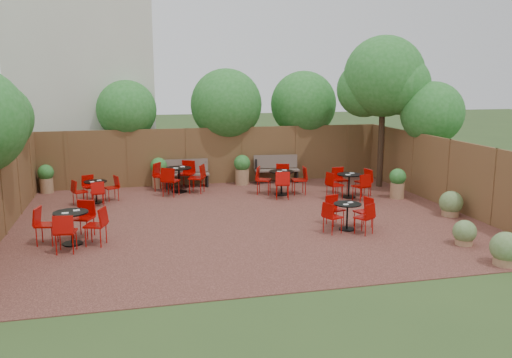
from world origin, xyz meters
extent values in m
plane|color=#354F23|center=(0.00, 0.00, 0.00)|extent=(80.00, 80.00, 0.00)
cube|color=#3C2018|center=(0.00, 0.00, 0.01)|extent=(12.00, 10.00, 0.02)
cube|color=brown|center=(0.00, 5.00, 1.00)|extent=(12.00, 0.08, 2.00)
cube|color=brown|center=(-6.00, 0.00, 1.00)|extent=(0.08, 10.00, 2.00)
cube|color=brown|center=(6.00, 0.00, 1.00)|extent=(0.08, 10.00, 2.00)
cube|color=beige|center=(-4.50, 8.00, 4.00)|extent=(5.00, 4.00, 8.00)
sphere|color=#246B22|center=(-3.00, 5.70, 2.62)|extent=(2.06, 2.06, 2.06)
sphere|color=#246B22|center=(0.50, 5.60, 2.77)|extent=(2.57, 2.57, 2.57)
sphere|color=#246B22|center=(3.50, 5.80, 2.74)|extent=(2.47, 2.47, 2.47)
sphere|color=#246B22|center=(6.60, 2.00, 2.61)|extent=(2.03, 2.03, 2.03)
cylinder|color=black|center=(5.40, 3.11, 1.99)|extent=(0.23, 0.23, 3.94)
sphere|color=#246B22|center=(5.40, 3.11, 3.77)|extent=(2.70, 2.70, 2.70)
sphere|color=#246B22|center=(4.90, 3.51, 3.33)|extent=(1.89, 1.89, 1.89)
sphere|color=#246B22|center=(5.80, 2.71, 3.49)|extent=(1.97, 1.97, 1.97)
cube|color=brown|center=(-1.09, 4.55, 0.46)|extent=(1.54, 0.49, 0.05)
cube|color=brown|center=(-1.09, 4.75, 0.73)|extent=(1.53, 0.14, 0.46)
cube|color=black|center=(-1.79, 4.55, 0.22)|extent=(0.07, 0.46, 0.41)
cube|color=black|center=(-0.40, 4.55, 0.22)|extent=(0.07, 0.46, 0.41)
cube|color=brown|center=(2.13, 4.55, 0.47)|extent=(1.62, 0.63, 0.05)
cube|color=brown|center=(2.13, 4.76, 0.76)|extent=(1.59, 0.28, 0.48)
cube|color=black|center=(1.41, 4.55, 0.23)|extent=(0.11, 0.48, 0.42)
cube|color=black|center=(2.85, 4.55, 0.23)|extent=(0.11, 0.48, 0.42)
cylinder|color=black|center=(-4.32, -1.19, 0.04)|extent=(0.45, 0.45, 0.03)
cylinder|color=black|center=(-4.32, -1.19, 0.40)|extent=(0.05, 0.05, 0.71)
cylinder|color=black|center=(-4.32, -1.19, 0.76)|extent=(0.78, 0.78, 0.03)
cube|color=white|center=(-4.20, -1.11, 0.79)|extent=(0.16, 0.14, 0.02)
cube|color=white|center=(-4.42, -1.31, 0.79)|extent=(0.16, 0.14, 0.02)
cylinder|color=black|center=(2.22, -1.55, 0.03)|extent=(0.40, 0.40, 0.03)
cylinder|color=black|center=(2.22, -1.55, 0.35)|extent=(0.04, 0.04, 0.63)
cylinder|color=black|center=(2.22, -1.55, 0.68)|extent=(0.68, 0.68, 0.03)
cube|color=white|center=(2.33, -1.48, 0.70)|extent=(0.15, 0.13, 0.01)
cube|color=white|center=(2.13, -1.66, 0.70)|extent=(0.15, 0.13, 0.01)
cylinder|color=black|center=(3.70, 1.79, 0.03)|extent=(0.44, 0.44, 0.03)
cylinder|color=black|center=(3.70, 1.79, 0.39)|extent=(0.05, 0.05, 0.70)
cylinder|color=black|center=(3.70, 1.79, 0.75)|extent=(0.76, 0.76, 0.03)
cube|color=white|center=(3.82, 1.87, 0.77)|extent=(0.16, 0.12, 0.01)
cube|color=white|center=(3.60, 1.67, 0.77)|extent=(0.16, 0.12, 0.01)
cylinder|color=black|center=(-4.00, 2.89, 0.03)|extent=(0.39, 0.39, 0.03)
cylinder|color=black|center=(-4.00, 2.89, 0.35)|extent=(0.04, 0.04, 0.62)
cylinder|color=black|center=(-4.00, 2.89, 0.67)|extent=(0.68, 0.68, 0.03)
cube|color=white|center=(-3.90, 2.96, 0.69)|extent=(0.15, 0.12, 0.01)
cube|color=white|center=(-4.09, 2.78, 0.69)|extent=(0.15, 0.12, 0.01)
cylinder|color=black|center=(1.73, 2.63, 0.04)|extent=(0.46, 0.46, 0.03)
cylinder|color=black|center=(1.73, 2.63, 0.41)|extent=(0.05, 0.05, 0.73)
cylinder|color=black|center=(1.73, 2.63, 0.78)|extent=(0.79, 0.79, 0.03)
cube|color=white|center=(1.86, 2.71, 0.80)|extent=(0.17, 0.14, 0.02)
cube|color=white|center=(1.63, 2.50, 0.80)|extent=(0.17, 0.14, 0.02)
cylinder|color=black|center=(-1.42, 3.80, 0.04)|extent=(0.48, 0.48, 0.03)
cylinder|color=black|center=(-1.42, 3.80, 0.43)|extent=(0.05, 0.05, 0.77)
cylinder|color=black|center=(-1.42, 3.80, 0.82)|extent=(0.84, 0.84, 0.03)
cube|color=white|center=(-1.29, 3.89, 0.85)|extent=(0.19, 0.16, 0.02)
cube|color=white|center=(-1.53, 3.67, 0.85)|extent=(0.19, 0.16, 0.02)
cylinder|color=#956D4A|center=(-2.02, 4.70, 0.29)|extent=(0.47, 0.47, 0.54)
sphere|color=#246B22|center=(-2.02, 4.70, 0.77)|extent=(0.56, 0.56, 0.56)
cylinder|color=#956D4A|center=(0.85, 4.54, 0.29)|extent=(0.48, 0.48, 0.55)
sphere|color=#246B22|center=(0.85, 4.54, 0.78)|extent=(0.57, 0.57, 0.57)
cylinder|color=#956D4A|center=(-5.65, 4.70, 0.26)|extent=(0.42, 0.42, 0.49)
sphere|color=#246B22|center=(-5.65, 4.70, 0.70)|extent=(0.51, 0.51, 0.51)
cylinder|color=#956D4A|center=(5.11, 1.31, 0.27)|extent=(0.43, 0.43, 0.49)
sphere|color=#246B22|center=(5.11, 1.31, 0.70)|extent=(0.51, 0.51, 0.51)
cylinder|color=#956D4A|center=(4.33, -3.30, 0.11)|extent=(0.39, 0.39, 0.18)
sphere|color=#58763D|center=(4.33, -3.30, 0.33)|extent=(0.53, 0.53, 0.53)
cylinder|color=#956D4A|center=(4.34, -4.65, 0.13)|extent=(0.46, 0.46, 0.21)
sphere|color=#58763D|center=(4.34, -4.65, 0.39)|extent=(0.63, 0.63, 0.63)
cylinder|color=#956D4A|center=(5.51, -0.97, 0.13)|extent=(0.46, 0.46, 0.21)
sphere|color=#58763D|center=(5.51, -0.97, 0.39)|extent=(0.63, 0.63, 0.63)
camera|label=1|loc=(-2.97, -13.46, 3.79)|focal=37.37mm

